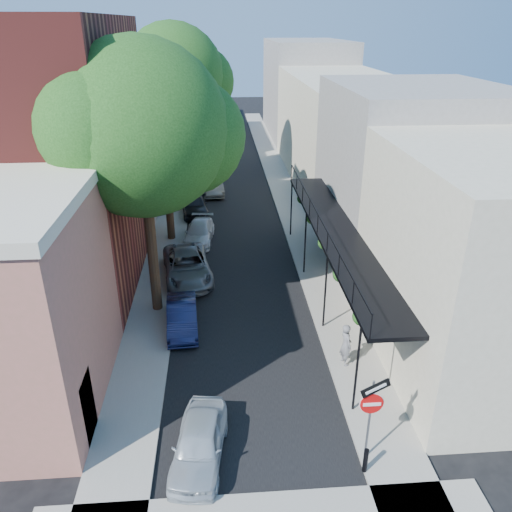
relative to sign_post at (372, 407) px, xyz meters
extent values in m
plane|color=black|center=(-3.16, -0.97, -2.04)|extent=(160.00, 160.00, 0.00)
cube|color=black|center=(-3.16, 29.03, -2.03)|extent=(6.00, 64.00, 0.01)
cube|color=gray|center=(-7.16, 29.03, -1.98)|extent=(2.00, 64.00, 0.12)
cube|color=gray|center=(0.84, 29.03, -1.98)|extent=(2.00, 64.00, 0.12)
cube|color=beige|center=(-8.21, 1.53, -0.84)|extent=(0.10, 1.20, 2.20)
cube|color=maroon|center=(-13.16, 13.03, 3.96)|extent=(10.00, 12.00, 12.00)
cube|color=gray|center=(-8.18, 13.03, 5.96)|extent=(0.06, 7.00, 4.00)
cube|color=#999590|center=(-12.16, 25.03, 2.46)|extent=(8.00, 12.00, 9.00)
cube|color=beige|center=(-12.16, 39.03, 2.96)|extent=(8.00, 16.00, 10.00)
cube|color=#B86B5E|center=(-12.16, 53.03, 1.96)|extent=(8.00, 12.00, 8.00)
cube|color=beige|center=(5.84, 4.53, 1.96)|extent=(8.00, 9.00, 8.00)
cube|color=#999590|center=(5.84, 14.03, 2.46)|extent=(8.00, 10.00, 9.00)
cube|color=beige|center=(5.84, 29.03, 1.96)|extent=(8.00, 20.00, 8.00)
cube|color=#999590|center=(5.84, 47.03, 2.96)|extent=(8.00, 16.00, 10.00)
cube|color=black|center=(1.04, 9.03, 1.46)|extent=(2.00, 16.00, 0.15)
cube|color=black|center=(0.09, 9.03, 2.34)|extent=(0.05, 16.00, 0.05)
cylinder|color=black|center=(0.14, 2.03, -0.23)|extent=(0.08, 0.08, 3.40)
cylinder|color=black|center=(0.14, 17.03, -0.23)|extent=(0.08, 0.08, 3.40)
sphere|color=#183F12|center=(0.44, 3.03, 1.01)|extent=(0.60, 0.60, 0.60)
sphere|color=#183F12|center=(0.44, 9.03, 1.01)|extent=(0.60, 0.60, 0.60)
sphere|color=#183F12|center=(0.44, 15.03, 1.01)|extent=(0.60, 0.60, 0.60)
cylinder|color=#595B60|center=(-0.01, 0.03, -0.59)|extent=(0.07, 0.07, 2.90)
cylinder|color=red|center=(-0.01, -0.01, 0.11)|extent=(0.66, 0.04, 0.66)
cube|color=white|center=(-0.01, -0.04, 0.11)|extent=(0.50, 0.02, 0.10)
cylinder|color=white|center=(-0.01, 0.01, 0.11)|extent=(0.70, 0.02, 0.70)
cube|color=black|center=(0.04, -0.02, 0.66)|extent=(0.89, 0.15, 0.58)
cube|color=white|center=(0.04, -0.05, 0.66)|extent=(0.60, 0.10, 0.31)
cylinder|color=black|center=(-0.16, -0.47, -1.52)|extent=(0.14, 0.14, 0.80)
cylinder|color=black|center=(-6.96, 9.03, 1.46)|extent=(0.44, 0.44, 7.00)
sphere|color=#183F12|center=(-6.96, 9.03, 5.98)|extent=(6.80, 6.80, 6.80)
sphere|color=#183F12|center=(-5.26, 10.05, 5.48)|extent=(4.76, 4.76, 4.76)
cylinder|color=black|center=(-6.96, 17.03, 1.11)|extent=(0.44, 0.44, 6.30)
sphere|color=#183F12|center=(-6.96, 17.03, 5.16)|extent=(6.00, 6.00, 6.00)
sphere|color=#183F12|center=(-5.46, 17.93, 4.66)|extent=(4.20, 4.20, 4.20)
cylinder|color=black|center=(-6.96, 26.03, 1.64)|extent=(0.44, 0.44, 7.35)
sphere|color=#183F12|center=(-6.96, 26.03, 6.36)|extent=(7.00, 7.00, 7.00)
sphere|color=#183F12|center=(-5.21, 27.08, 5.86)|extent=(4.90, 4.90, 4.90)
imported|color=#ABB6BD|center=(-4.85, 0.45, -1.43)|extent=(1.88, 3.69, 1.20)
imported|color=#13183C|center=(-5.76, 7.46, -1.46)|extent=(1.48, 3.59, 1.16)
imported|color=slate|center=(-5.76, 12.04, -1.36)|extent=(2.88, 5.10, 1.35)
imported|color=silver|center=(-5.30, 16.68, -1.48)|extent=(1.93, 3.98, 1.12)
imported|color=black|center=(-5.76, 21.34, -1.33)|extent=(2.18, 4.31, 1.41)
imported|color=#676157|center=(-4.56, 25.83, -1.34)|extent=(1.79, 4.35, 1.40)
imported|color=slate|center=(0.44, 4.46, -1.08)|extent=(0.51, 0.68, 1.67)
camera|label=1|loc=(-4.01, -10.47, 9.67)|focal=35.00mm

